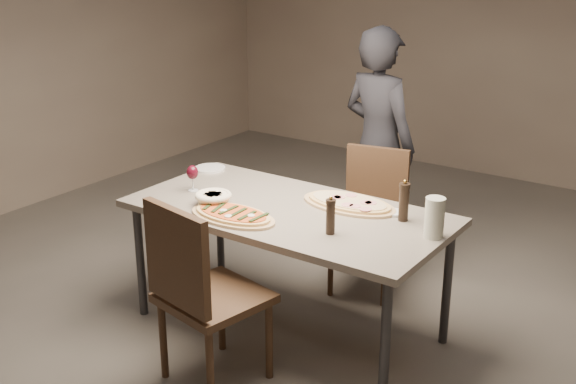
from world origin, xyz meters
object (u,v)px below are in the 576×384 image
Objects in this scene: pepper_mill_left at (331,216)px; zucchini_pizza at (233,215)px; chair_far at (371,211)px; carafe at (434,218)px; ham_pizza at (349,203)px; diner at (378,144)px; bread_basket at (213,198)px; chair_near at (199,286)px; dining_table at (288,218)px.

zucchini_pizza is at bearing -168.42° from pepper_mill_left.
pepper_mill_left is 0.22× the size of chair_far.
pepper_mill_left is 0.52m from carafe.
ham_pizza is 1.08m from diner.
bread_basket is 1.13m from chair_far.
zucchini_pizza is at bearing -159.40° from carafe.
chair_near is 2.00m from diner.
dining_table is at bearing 70.17° from chair_far.
dining_table is at bearing 98.29° from chair_near.
zucchini_pizza is at bearing -120.93° from dining_table.
carafe is (1.21, 0.29, 0.06)m from bread_basket.
dining_table is 0.36m from ham_pizza.
bread_basket reaches higher than zucchini_pizza.
chair_near is at bearing -136.50° from carafe.
ham_pizza is at bearing 93.11° from chair_far.
diner is at bearing 102.90° from chair_near.
pepper_mill_left is at bearing -81.56° from ham_pizza.
bread_basket is at bearing -166.56° from carafe.
dining_table is 0.81m from chair_far.
bread_basket is at bearing 51.62° from chair_far.
zucchini_pizza is at bearing -137.88° from ham_pizza.
diner reaches higher than carafe.
bread_basket is (-0.38, -0.19, 0.10)m from dining_table.
chair_near is at bearing -92.56° from dining_table.
zucchini_pizza reaches higher than ham_pizza.
pepper_mill_left is at bearing -149.72° from carafe.
carafe is (0.45, 0.26, 0.01)m from pepper_mill_left.
zucchini_pizza is 1.07m from carafe.
carafe is at bearing 44.88° from zucchini_pizza.
carafe is 0.21× the size of chair_near.
chair_far is at bearing 127.14° from diner.
dining_table is 1.80× the size of chair_near.
pepper_mill_left reaches higher than dining_table.
bread_basket is at bearing 134.02° from chair_near.
zucchini_pizza is 2.52× the size of bread_basket.
pepper_mill_left reaches higher than bread_basket.
bread_basket is (-0.21, 0.09, 0.03)m from zucchini_pizza.
dining_table is at bearing 83.36° from zucchini_pizza.
bread_basket is 0.13× the size of diner.
pepper_mill_left reaches higher than ham_pizza.
chair_near reaches higher than bread_basket.
bread_basket is at bearing -178.04° from pepper_mill_left.
zucchini_pizza is at bearing -22.30° from bread_basket.
ham_pizza is 0.77m from bread_basket.
dining_table is 8.78× the size of pepper_mill_left.
diner is (-0.93, 1.16, -0.04)m from carafe.
carafe reaches higher than dining_table.
chair_far is 0.56× the size of diner.
chair_near reaches higher than pepper_mill_left.
dining_table is 1.97× the size of chair_far.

